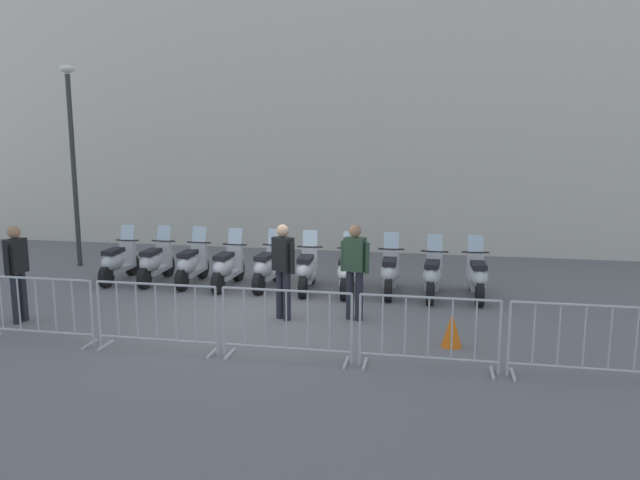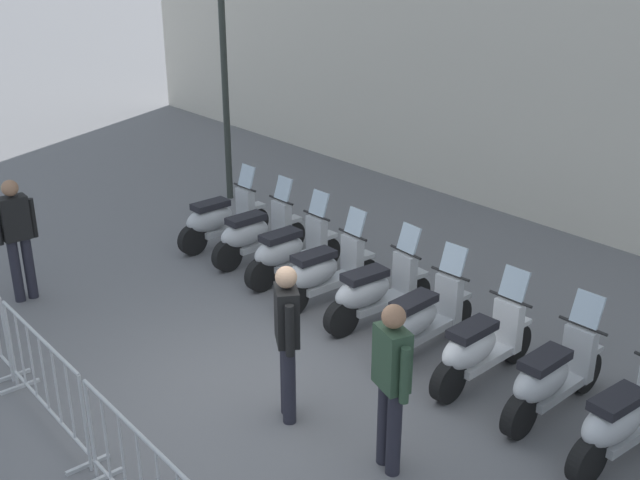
% 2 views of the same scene
% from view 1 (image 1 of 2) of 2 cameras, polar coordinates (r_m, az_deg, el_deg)
% --- Properties ---
extents(ground_plane, '(120.00, 120.00, 0.00)m').
position_cam_1_polar(ground_plane, '(11.14, -5.68, -7.21)').
color(ground_plane, slate).
extents(building_facade, '(28.08, 5.98, 14.31)m').
position_cam_1_polar(building_facade, '(18.86, 1.40, 21.61)').
color(building_facade, beige).
rests_on(building_facade, ground).
extents(motorcycle_0, '(0.65, 1.72, 1.24)m').
position_cam_1_polar(motorcycle_0, '(14.35, -18.76, -2.03)').
color(motorcycle_0, black).
rests_on(motorcycle_0, ground).
extents(motorcycle_1, '(0.63, 1.72, 1.24)m').
position_cam_1_polar(motorcycle_1, '(13.99, -15.49, -2.15)').
color(motorcycle_1, black).
rests_on(motorcycle_1, ground).
extents(motorcycle_2, '(0.63, 1.72, 1.24)m').
position_cam_1_polar(motorcycle_2, '(13.60, -12.20, -2.35)').
color(motorcycle_2, black).
rests_on(motorcycle_2, ground).
extents(motorcycle_3, '(0.58, 1.73, 1.24)m').
position_cam_1_polar(motorcycle_3, '(13.18, -8.87, -2.62)').
color(motorcycle_3, black).
rests_on(motorcycle_3, ground).
extents(motorcycle_4, '(0.56, 1.73, 1.24)m').
position_cam_1_polar(motorcycle_4, '(13.02, -5.06, -2.69)').
color(motorcycle_4, black).
rests_on(motorcycle_4, ground).
extents(motorcycle_5, '(0.68, 1.71, 1.24)m').
position_cam_1_polar(motorcycle_5, '(12.73, -1.29, -2.94)').
color(motorcycle_5, black).
rests_on(motorcycle_5, ground).
extents(motorcycle_6, '(0.64, 1.72, 1.24)m').
position_cam_1_polar(motorcycle_6, '(12.57, 2.63, -3.10)').
color(motorcycle_6, black).
rests_on(motorcycle_6, ground).
extents(motorcycle_7, '(0.64, 1.72, 1.24)m').
position_cam_1_polar(motorcycle_7, '(12.54, 6.67, -3.19)').
color(motorcycle_7, black).
rests_on(motorcycle_7, ground).
extents(motorcycle_8, '(0.56, 1.73, 1.24)m').
position_cam_1_polar(motorcycle_8, '(12.41, 10.68, -3.43)').
color(motorcycle_8, black).
rests_on(motorcycle_8, ground).
extents(motorcycle_9, '(0.65, 1.72, 1.24)m').
position_cam_1_polar(motorcycle_9, '(12.51, 14.77, -3.48)').
color(motorcycle_9, black).
rests_on(motorcycle_9, ground).
extents(barrier_segment_1, '(1.94, 0.67, 1.07)m').
position_cam_1_polar(barrier_segment_1, '(10.55, -25.39, -6.12)').
color(barrier_segment_1, '#B2B5B7').
rests_on(barrier_segment_1, ground).
extents(barrier_segment_2, '(1.94, 0.67, 1.07)m').
position_cam_1_polar(barrier_segment_2, '(9.50, -15.34, -7.19)').
color(barrier_segment_2, '#B2B5B7').
rests_on(barrier_segment_2, ground).
extents(barrier_segment_3, '(1.94, 0.67, 1.07)m').
position_cam_1_polar(barrier_segment_3, '(8.81, -3.23, -8.18)').
color(barrier_segment_3, '#B2B5B7').
rests_on(barrier_segment_3, ground).
extents(barrier_segment_4, '(1.94, 0.67, 1.07)m').
position_cam_1_polar(barrier_segment_4, '(8.56, 10.30, -8.85)').
color(barrier_segment_4, '#B2B5B7').
rests_on(barrier_segment_4, ground).
extents(barrier_segment_5, '(1.94, 0.67, 1.07)m').
position_cam_1_polar(barrier_segment_5, '(8.79, 23.89, -9.04)').
color(barrier_segment_5, '#B2B5B7').
rests_on(barrier_segment_5, ground).
extents(street_lamp, '(0.36, 0.36, 5.03)m').
position_cam_1_polar(street_lamp, '(16.33, -22.58, 8.41)').
color(street_lamp, '#2D332D').
rests_on(street_lamp, ground).
extents(officer_near_row_end, '(0.55, 0.27, 1.73)m').
position_cam_1_polar(officer_near_row_end, '(10.64, 3.34, -2.53)').
color(officer_near_row_end, '#23232D').
rests_on(officer_near_row_end, ground).
extents(officer_mid_plaza, '(0.51, 0.35, 1.73)m').
position_cam_1_polar(officer_mid_plaza, '(10.67, -3.55, -2.49)').
color(officer_mid_plaza, '#23232D').
rests_on(officer_mid_plaza, ground).
extents(officer_by_barriers, '(0.25, 0.55, 1.73)m').
position_cam_1_polar(officer_by_barriers, '(11.76, -26.95, -2.40)').
color(officer_by_barriers, '#23232D').
rests_on(officer_by_barriers, ground).
extents(traffic_cone, '(0.32, 0.32, 0.55)m').
position_cam_1_polar(traffic_cone, '(9.65, 12.48, -8.35)').
color(traffic_cone, orange).
rests_on(traffic_cone, ground).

